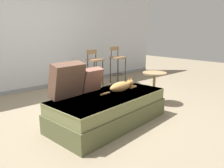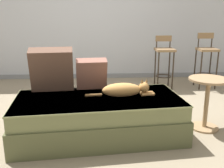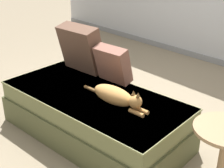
{
  "view_description": "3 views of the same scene",
  "coord_description": "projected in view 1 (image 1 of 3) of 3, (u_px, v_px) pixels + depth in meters",
  "views": [
    {
      "loc": [
        -2.01,
        -2.7,
        1.33
      ],
      "look_at": [
        0.15,
        -0.3,
        0.56
      ],
      "focal_mm": 35.0,
      "sensor_mm": 36.0,
      "label": 1
    },
    {
      "loc": [
        0.01,
        -3.04,
        1.32
      ],
      "look_at": [
        0.15,
        -0.3,
        0.56
      ],
      "focal_mm": 42.0,
      "sensor_mm": 36.0,
      "label": 2
    },
    {
      "loc": [
        2.0,
        -1.98,
        1.7
      ],
      "look_at": [
        0.15,
        -0.3,
        0.56
      ],
      "focal_mm": 50.0,
      "sensor_mm": 36.0,
      "label": 3
    }
  ],
  "objects": [
    {
      "name": "wall_baseboard_trim",
      "position": [
        37.0,
        88.0,
        5.15
      ],
      "size": [
        8.0,
        0.02,
        0.09
      ],
      "primitive_type": "cube",
      "color": "gray",
      "rests_on": "ground"
    },
    {
      "name": "cat",
      "position": [
        122.0,
        86.0,
        3.36
      ],
      "size": [
        0.75,
        0.2,
        0.19
      ],
      "color": "tan",
      "rests_on": "couch"
    },
    {
      "name": "couch",
      "position": [
        109.0,
        109.0,
        3.23
      ],
      "size": [
        1.86,
        1.03,
        0.44
      ],
      "color": "brown",
      "rests_on": "ground"
    },
    {
      "name": "bar_stool_by_doorway",
      "position": [
        118.0,
        62.0,
        5.71
      ],
      "size": [
        0.32,
        0.32,
        0.96
      ],
      "color": "#2D2319",
      "rests_on": "ground"
    },
    {
      "name": "throw_pillow_corner",
      "position": [
        67.0,
        80.0,
        2.98
      ],
      "size": [
        0.5,
        0.32,
        0.5
      ],
      "color": "brown",
      "rests_on": "couch"
    },
    {
      "name": "ground_plane",
      "position": [
        93.0,
        115.0,
        3.57
      ],
      "size": [
        16.0,
        16.0,
        0.0
      ],
      "primitive_type": "plane",
      "color": "gray",
      "rests_on": "ground"
    },
    {
      "name": "bar_stool_near_window",
      "position": [
        95.0,
        65.0,
        5.22
      ],
      "size": [
        0.32,
        0.32,
        0.91
      ],
      "color": "#2D2319",
      "rests_on": "ground"
    },
    {
      "name": "side_table",
      "position": [
        154.0,
        83.0,
        4.08
      ],
      "size": [
        0.44,
        0.44,
        0.6
      ],
      "color": "tan",
      "rests_on": "ground"
    },
    {
      "name": "throw_pillow_middle",
      "position": [
        91.0,
        80.0,
        3.32
      ],
      "size": [
        0.37,
        0.25,
        0.37
      ],
      "color": "#936051",
      "rests_on": "couch"
    },
    {
      "name": "wall_back_panel",
      "position": [
        31.0,
        33.0,
        4.89
      ],
      "size": [
        8.0,
        0.1,
        2.6
      ],
      "primitive_type": "cube",
      "color": "silver",
      "rests_on": "ground"
    }
  ]
}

